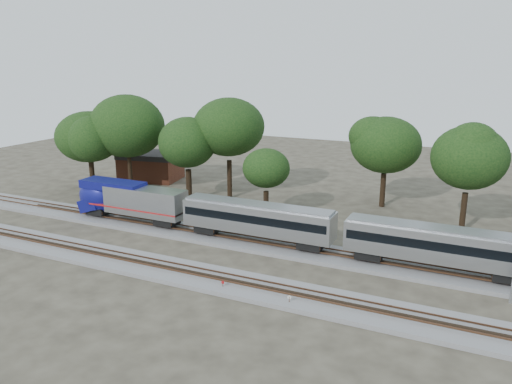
# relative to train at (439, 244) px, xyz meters

# --- Properties ---
(ground) EXTENTS (160.00, 160.00, 0.00)m
(ground) POSITION_rel_train_xyz_m (-18.24, -6.00, -3.16)
(ground) COLOR #383328
(ground) RESTS_ON ground
(track_far) EXTENTS (160.00, 5.00, 0.73)m
(track_far) POSITION_rel_train_xyz_m (-18.24, -0.00, -2.95)
(track_far) COLOR slate
(track_far) RESTS_ON ground
(track_near) EXTENTS (160.00, 5.00, 0.73)m
(track_near) POSITION_rel_train_xyz_m (-18.24, -10.00, -2.95)
(track_near) COLOR slate
(track_near) RESTS_ON ground
(train) EXTENTS (88.71, 3.06, 4.51)m
(train) POSITION_rel_train_xyz_m (0.00, 0.00, 0.00)
(train) COLOR #ABAEB3
(train) RESTS_ON ground
(switch_stand_red) EXTENTS (0.29, 0.05, 0.91)m
(switch_stand_red) POSITION_rel_train_xyz_m (-16.67, -11.31, -2.58)
(switch_stand_red) COLOR #512D19
(switch_stand_red) RESTS_ON ground
(switch_stand_white) EXTENTS (0.30, 0.15, 0.99)m
(switch_stand_white) POSITION_rel_train_xyz_m (-10.30, -11.59, -2.53)
(switch_stand_white) COLOR #512D19
(switch_stand_white) RESTS_ON ground
(switch_lever) EXTENTS (0.50, 0.31, 0.30)m
(switch_lever) POSITION_rel_train_xyz_m (-13.06, -11.86, -3.01)
(switch_lever) COLOR #512D19
(switch_lever) RESTS_ON ground
(brick_building) EXTENTS (10.62, 8.33, 4.60)m
(brick_building) POSITION_rel_train_xyz_m (-47.81, 20.52, -0.84)
(brick_building) COLOR brown
(brick_building) RESTS_ON ground
(tree_0) EXTENTS (8.45, 8.45, 11.92)m
(tree_0) POSITION_rel_train_xyz_m (-51.82, 10.95, 5.14)
(tree_0) COLOR black
(tree_0) RESTS_ON ground
(tree_1) EXTENTS (10.32, 10.32, 14.55)m
(tree_1) POSITION_rel_train_xyz_m (-45.44, 12.21, 6.98)
(tree_1) COLOR black
(tree_1) RESTS_ON ground
(tree_2) EXTENTS (8.59, 8.59, 12.12)m
(tree_2) POSITION_rel_train_xyz_m (-34.95, 12.11, 5.28)
(tree_2) COLOR black
(tree_2) RESTS_ON ground
(tree_3) EXTENTS (10.58, 10.58, 14.92)m
(tree_3) POSITION_rel_train_xyz_m (-30.34, 15.85, 7.24)
(tree_3) COLOR black
(tree_3) RESTS_ON ground
(tree_4) EXTENTS (6.62, 6.62, 9.33)m
(tree_4) POSITION_rel_train_xyz_m (-21.67, 9.40, 3.33)
(tree_4) COLOR black
(tree_4) RESTS_ON ground
(tree_5) EXTENTS (8.72, 8.72, 12.30)m
(tree_5) POSITION_rel_train_xyz_m (-9.18, 20.81, 5.41)
(tree_5) COLOR black
(tree_5) RESTS_ON ground
(tree_6) EXTENTS (9.10, 9.10, 12.83)m
(tree_6) POSITION_rel_train_xyz_m (1.45, 13.93, 5.78)
(tree_6) COLOR black
(tree_6) RESTS_ON ground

